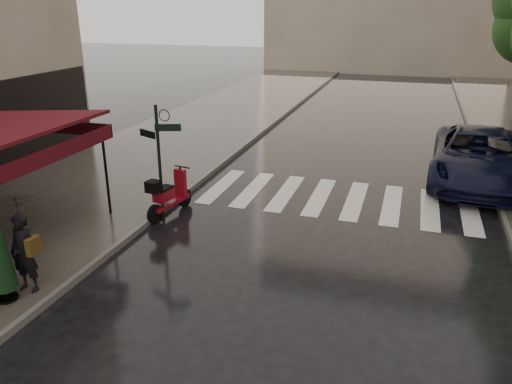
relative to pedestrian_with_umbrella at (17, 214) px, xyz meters
The scene contains 9 objects.
ground 2.86m from the pedestrian_with_umbrella, 28.29° to the left, with size 120.00×120.00×0.00m, color black.
sidewalk_near 13.42m from the pedestrian_with_umbrella, 100.84° to the left, with size 6.00×60.00×0.12m, color #38332D.
curb_near 13.19m from the pedestrian_with_umbrella, 87.60° to the left, with size 0.12×60.00×0.16m, color #595651.
curb_far 16.22m from the pedestrian_with_umbrella, 54.15° to the left, with size 0.12×60.00×0.16m, color #595651.
crosswalk 8.82m from the pedestrian_with_umbrella, 54.90° to the left, with size 7.85×3.20×0.01m.
signpost 4.15m from the pedestrian_with_umbrella, 78.84° to the left, with size 1.17×0.29×3.10m.
pedestrian_with_umbrella is the anchor object (origin of this frame).
scooter 4.67m from the pedestrian_with_umbrella, 80.06° to the left, with size 0.67×1.83×1.21m.
parked_car 13.45m from the pedestrian_with_umbrella, 47.90° to the left, with size 2.78×6.04×1.68m, color black.
Camera 1 is at (4.83, -7.89, 5.39)m, focal length 35.00 mm.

